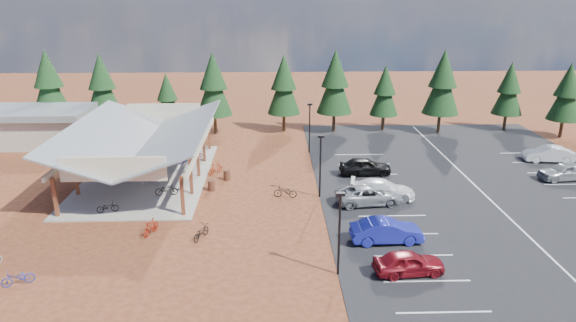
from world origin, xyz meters
The scene contains 40 objects.
ground centered at (0.00, 0.00, 0.00)m, with size 140.00×140.00×0.00m, color #562616.
asphalt_lot centered at (18.50, 3.00, 0.02)m, with size 27.00×44.00×0.04m, color black.
concrete_pad centered at (-10.00, 7.00, 0.05)m, with size 10.60×18.60×0.10m, color gray.
bike_pavilion centered at (-10.00, 7.00, 3.82)m, with size 11.65×19.40×4.97m.
outbuilding centered at (-24.00, 18.00, 2.03)m, with size 11.00×7.00×3.90m.
lamp_post_0 centered at (5.00, -10.00, 2.98)m, with size 0.50×0.25×5.14m.
lamp_post_1 centered at (5.00, 2.00, 2.98)m, with size 0.50×0.25×5.14m.
lamp_post_2 centered at (5.00, 14.00, 2.98)m, with size 0.50×0.25×5.14m.
trash_bin_0 centered at (-3.88, 3.62, 0.45)m, with size 0.60×0.60×0.90m, color #4A281A.
trash_bin_1 centered at (-2.82, 6.13, 0.45)m, with size 0.60×0.60×0.90m, color #4A281A.
pine_0 centered at (-24.26, 22.71, 5.91)m, with size 4.16×4.16×9.68m.
pine_1 centered at (-18.29, 22.79, 5.64)m, with size 3.96×3.96×9.24m.
pine_2 centered at (-10.79, 22.02, 4.31)m, with size 3.04×3.04×7.07m.
pine_3 centered at (-5.40, 21.56, 5.79)m, with size 4.07×4.07×9.48m.
pine_4 centered at (2.59, 22.56, 5.51)m, with size 3.87×3.87×9.01m.
pine_5 centered at (8.47, 22.19, 5.87)m, with size 4.12×4.12×9.60m.
pine_6 centered at (14.41, 22.71, 4.75)m, with size 3.34×3.34×7.79m.
pine_7 centered at (20.67, 21.26, 5.94)m, with size 4.17×4.17×9.72m.
pine_8 centered at (28.97, 22.34, 4.97)m, with size 3.49×3.49×8.14m.
pine_13 centered at (33.95, 18.92, 5.19)m, with size 3.64×3.64×8.49m.
bike_0 centered at (-11.13, -0.80, 0.51)m, with size 0.54×1.55×0.81m, color black.
bike_1 centered at (-11.67, 5.72, 0.55)m, with size 0.43×1.50×0.90m, color gray.
bike_2 centered at (-13.31, 8.07, 0.56)m, with size 0.61×1.76×0.92m, color #252BA0.
bike_3 centered at (-12.99, 11.42, 0.63)m, with size 0.50×1.78×1.07m, color maroon.
bike_4 centered at (-7.38, 2.44, 0.57)m, with size 0.63×1.80×0.95m, color black.
bike_5 centered at (-9.15, 4.68, 0.55)m, with size 0.42×1.50×0.90m, color gray.
bike_6 centered at (-6.97, 10.24, 0.52)m, with size 0.56×1.60×0.84m, color navy.
bike_7 centered at (-6.35, 11.63, 0.65)m, with size 0.51×1.82×1.10m, color maroon.
bike_10 centered at (-13.18, -10.60, 0.46)m, with size 0.61×1.74×0.91m, color navy.
bike_11 centered at (-7.11, -4.40, 0.54)m, with size 0.51×1.79×1.07m, color maroon.
bike_12 centered at (-3.61, -5.18, 0.48)m, with size 0.63×1.82×0.96m, color black.
bike_15 centered at (-3.96, 7.70, 0.53)m, with size 0.50×1.75×1.05m, color maroon.
bike_16 centered at (2.22, 1.90, 0.49)m, with size 0.65×1.87×0.98m, color black.
car_0 centered at (9.11, -10.12, 0.75)m, with size 1.67×4.14×1.41m, color maroon.
car_1 centered at (8.66, -6.08, 0.82)m, with size 1.65×4.73×1.56m, color #1C2199.
car_2 centered at (8.68, 0.38, 0.75)m, with size 2.37×5.13×1.43m, color gray.
car_3 centered at (9.98, 1.52, 0.78)m, with size 2.07×5.10×1.48m, color white.
car_4 centered at (9.56, 7.04, 0.83)m, with size 1.86×4.62×1.57m, color black.
car_8 centered at (26.81, 5.18, 0.81)m, with size 1.82×4.52×1.54m, color gray.
car_9 centered at (27.98, 10.20, 0.80)m, with size 1.61×4.63×1.53m, color white.
Camera 1 is at (1.26, -36.39, 15.76)m, focal length 32.00 mm.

